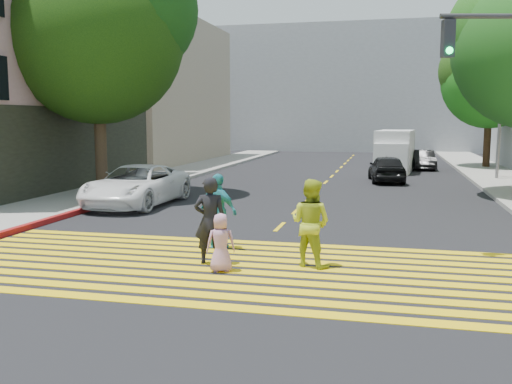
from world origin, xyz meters
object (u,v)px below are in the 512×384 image
(pedestrian_man, at_px, (210,221))
(white_van, at_px, (395,152))
(tree_left, at_px, (99,27))
(pedestrian_extra, at_px, (218,211))
(dark_car_near, at_px, (387,168))
(tree_right_far, at_px, (492,75))
(silver_car, at_px, (393,155))
(pedestrian_woman, at_px, (311,223))
(white_sedan, at_px, (137,185))
(pedestrian_child, at_px, (221,243))
(dark_car_parked, at_px, (423,160))

(pedestrian_man, height_order, white_van, white_van)
(tree_left, xyz_separation_m, white_van, (11.53, 13.52, -5.55))
(pedestrian_extra, xyz_separation_m, dark_car_near, (3.84, 15.87, -0.23))
(tree_right_far, relative_size, silver_car, 1.76)
(tree_right_far, relative_size, pedestrian_woman, 4.56)
(tree_right_far, bearing_deg, white_sedan, -128.05)
(tree_right_far, height_order, dark_car_near, tree_right_far)
(pedestrian_extra, bearing_deg, pedestrian_woman, 175.97)
(white_sedan, bearing_deg, pedestrian_child, -53.57)
(white_van, bearing_deg, pedestrian_woman, -88.95)
(white_van, bearing_deg, dark_car_near, -88.25)
(tree_left, xyz_separation_m, dark_car_near, (11.14, 7.82, -6.03))
(tree_right_far, distance_m, dark_car_near, 11.96)
(pedestrian_man, distance_m, pedestrian_extra, 1.47)
(dark_car_parked, relative_size, white_van, 0.68)
(pedestrian_child, xyz_separation_m, dark_car_parked, (5.29, 25.67, -0.01))
(dark_car_near, xyz_separation_m, silver_car, (0.31, 9.95, 0.03))
(pedestrian_extra, relative_size, white_van, 0.34)
(tree_right_far, xyz_separation_m, pedestrian_child, (-9.22, -26.86, -5.16))
(pedestrian_child, bearing_deg, silver_car, -117.78)
(white_van, bearing_deg, dark_car_parked, 56.10)
(tree_left, height_order, tree_right_far, tree_left)
(pedestrian_man, distance_m, dark_car_parked, 25.75)
(tree_left, height_order, silver_car, tree_left)
(tree_left, relative_size, dark_car_parked, 2.76)
(silver_car, bearing_deg, white_van, 94.16)
(tree_left, relative_size, white_van, 1.87)
(pedestrian_extra, bearing_deg, white_sedan, -28.63)
(tree_right_far, bearing_deg, pedestrian_child, -108.95)
(white_sedan, bearing_deg, dark_car_near, 50.03)
(white_sedan, xyz_separation_m, white_van, (9.13, 15.63, 0.42))
(pedestrian_child, bearing_deg, white_sedan, -75.60)
(white_sedan, height_order, silver_car, white_sedan)
(pedestrian_woman, relative_size, white_van, 0.35)
(white_sedan, bearing_deg, silver_car, 66.90)
(dark_car_parked, bearing_deg, white_sedan, -125.39)
(pedestrian_man, bearing_deg, dark_car_near, -114.41)
(pedestrian_extra, relative_size, silver_car, 0.37)
(white_sedan, relative_size, dark_car_near, 1.32)
(pedestrian_extra, height_order, white_van, white_van)
(pedestrian_extra, bearing_deg, pedestrian_child, 130.21)
(dark_car_parked, bearing_deg, pedestrian_man, -106.67)
(tree_right_far, distance_m, pedestrian_extra, 27.18)
(pedestrian_man, relative_size, pedestrian_woman, 1.01)
(tree_left, height_order, white_sedan, tree_left)
(dark_car_parked, bearing_deg, tree_left, -134.24)
(pedestrian_child, relative_size, white_van, 0.23)
(tree_left, xyz_separation_m, pedestrian_child, (7.98, -10.06, -6.10))
(tree_left, xyz_separation_m, pedestrian_man, (7.57, -9.50, -5.76))
(pedestrian_extra, distance_m, dark_car_parked, 24.40)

